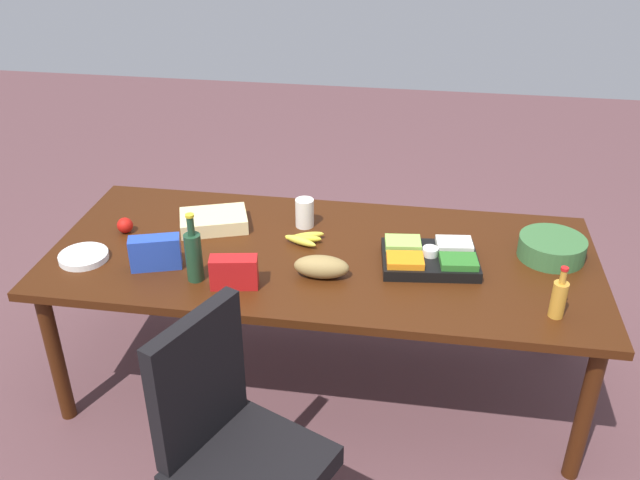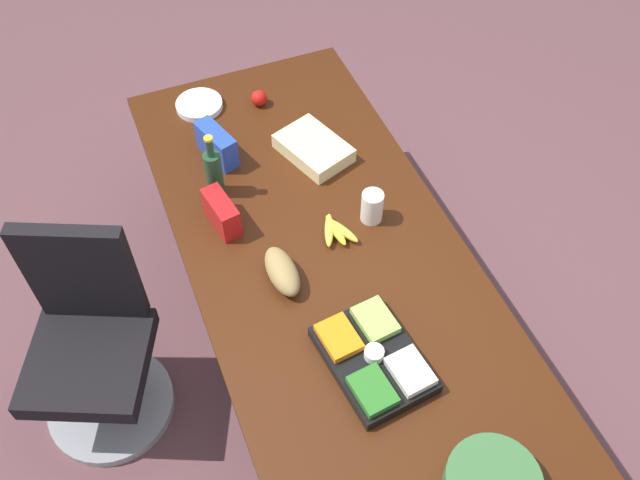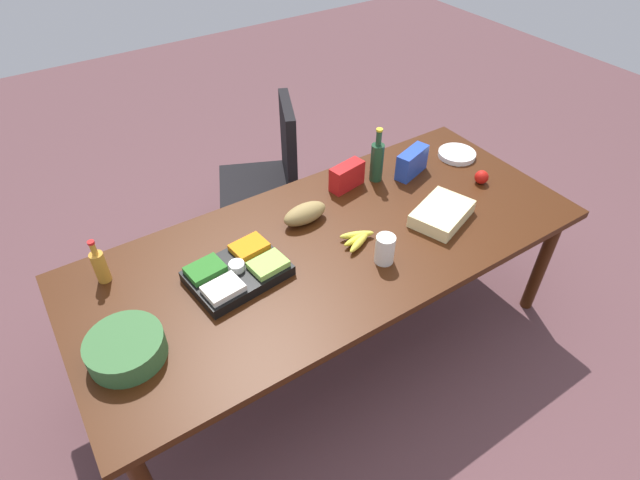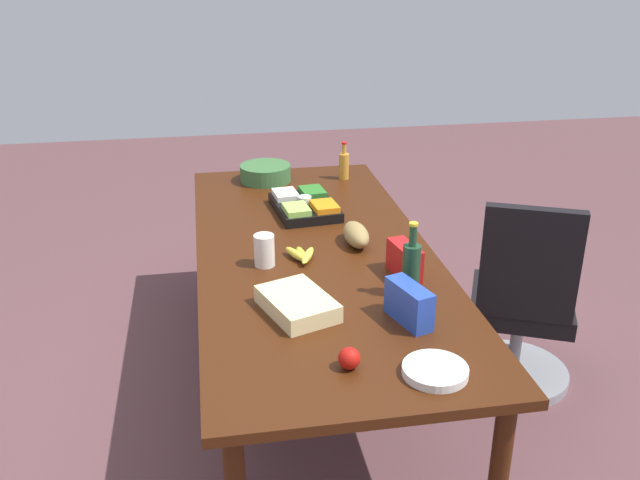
{
  "view_description": "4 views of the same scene",
  "coord_description": "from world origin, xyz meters",
  "px_view_note": "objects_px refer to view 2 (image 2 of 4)",
  "views": [
    {
      "loc": [
        0.41,
        -2.69,
        2.37
      ],
      "look_at": [
        -0.02,
        0.07,
        0.78
      ],
      "focal_mm": 38.58,
      "sensor_mm": 36.0,
      "label": 1
    },
    {
      "loc": [
        1.51,
        -0.64,
        2.95
      ],
      "look_at": [
        -0.05,
        -0.02,
        0.82
      ],
      "focal_mm": 38.87,
      "sensor_mm": 36.0,
      "label": 2
    },
    {
      "loc": [
        1.06,
        1.52,
        2.39
      ],
      "look_at": [
        0.06,
        -0.01,
        0.79
      ],
      "focal_mm": 28.62,
      "sensor_mm": 36.0,
      "label": 3
    },
    {
      "loc": [
        -2.89,
        0.48,
        2.08
      ],
      "look_at": [
        0.0,
        -0.03,
        0.8
      ],
      "focal_mm": 39.02,
      "sensor_mm": 36.0,
      "label": 4
    }
  ],
  "objects_px": {
    "office_chair": "(95,354)",
    "apple_red": "(259,98)",
    "banana_bunch": "(336,230)",
    "paper_plate_stack": "(199,105)",
    "chip_bag_blue": "(217,144)",
    "bread_loaf": "(282,271)",
    "conference_table": "(328,267)",
    "veggie_tray": "(373,358)",
    "mayo_jar": "(372,207)",
    "sheet_cake": "(314,148)",
    "wine_bottle": "(214,172)",
    "chip_bag_red": "(221,213)"
  },
  "relations": [
    {
      "from": "conference_table",
      "to": "mayo_jar",
      "type": "xyz_separation_m",
      "value": [
        -0.12,
        0.24,
        0.13
      ]
    },
    {
      "from": "banana_bunch",
      "to": "paper_plate_stack",
      "type": "relative_size",
      "value": 0.87
    },
    {
      "from": "chip_bag_blue",
      "to": "veggie_tray",
      "type": "height_order",
      "value": "chip_bag_blue"
    },
    {
      "from": "chip_bag_blue",
      "to": "paper_plate_stack",
      "type": "xyz_separation_m",
      "value": [
        -0.35,
        0.01,
        -0.06
      ]
    },
    {
      "from": "conference_table",
      "to": "bread_loaf",
      "type": "bearing_deg",
      "value": -82.13
    },
    {
      "from": "conference_table",
      "to": "veggie_tray",
      "type": "height_order",
      "value": "veggie_tray"
    },
    {
      "from": "conference_table",
      "to": "apple_red",
      "type": "distance_m",
      "value": 0.98
    },
    {
      "from": "chip_bag_blue",
      "to": "apple_red",
      "type": "relative_size",
      "value": 2.89
    },
    {
      "from": "office_chair",
      "to": "banana_bunch",
      "type": "bearing_deg",
      "value": 87.21
    },
    {
      "from": "office_chair",
      "to": "paper_plate_stack",
      "type": "relative_size",
      "value": 4.6
    },
    {
      "from": "mayo_jar",
      "to": "sheet_cake",
      "type": "height_order",
      "value": "mayo_jar"
    },
    {
      "from": "conference_table",
      "to": "office_chair",
      "type": "height_order",
      "value": "office_chair"
    },
    {
      "from": "office_chair",
      "to": "veggie_tray",
      "type": "xyz_separation_m",
      "value": [
        0.64,
        0.96,
        0.4
      ]
    },
    {
      "from": "office_chair",
      "to": "mayo_jar",
      "type": "relative_size",
      "value": 7.06
    },
    {
      "from": "office_chair",
      "to": "apple_red",
      "type": "bearing_deg",
      "value": 128.38
    },
    {
      "from": "wine_bottle",
      "to": "apple_red",
      "type": "bearing_deg",
      "value": 143.12
    },
    {
      "from": "bread_loaf",
      "to": "apple_red",
      "type": "bearing_deg",
      "value": 166.16
    },
    {
      "from": "banana_bunch",
      "to": "chip_bag_red",
      "type": "bearing_deg",
      "value": -118.67
    },
    {
      "from": "wine_bottle",
      "to": "paper_plate_stack",
      "type": "height_order",
      "value": "wine_bottle"
    },
    {
      "from": "conference_table",
      "to": "veggie_tray",
      "type": "xyz_separation_m",
      "value": [
        0.49,
        -0.03,
        0.1
      ]
    },
    {
      "from": "conference_table",
      "to": "mayo_jar",
      "type": "relative_size",
      "value": 17.47
    },
    {
      "from": "conference_table",
      "to": "banana_bunch",
      "type": "distance_m",
      "value": 0.15
    },
    {
      "from": "bread_loaf",
      "to": "sheet_cake",
      "type": "xyz_separation_m",
      "value": [
        -0.59,
        0.36,
        -0.02
      ]
    },
    {
      "from": "mayo_jar",
      "to": "apple_red",
      "type": "bearing_deg",
      "value": -166.73
    },
    {
      "from": "chip_bag_red",
      "to": "veggie_tray",
      "type": "bearing_deg",
      "value": 20.56
    },
    {
      "from": "mayo_jar",
      "to": "veggie_tray",
      "type": "bearing_deg",
      "value": -23.97
    },
    {
      "from": "chip_bag_blue",
      "to": "banana_bunch",
      "type": "height_order",
      "value": "chip_bag_blue"
    },
    {
      "from": "office_chair",
      "to": "veggie_tray",
      "type": "height_order",
      "value": "office_chair"
    },
    {
      "from": "office_chair",
      "to": "bread_loaf",
      "type": "bearing_deg",
      "value": 77.09
    },
    {
      "from": "mayo_jar",
      "to": "chip_bag_red",
      "type": "relative_size",
      "value": 0.72
    },
    {
      "from": "chip_bag_blue",
      "to": "banana_bunch",
      "type": "xyz_separation_m",
      "value": [
        0.6,
        0.31,
        -0.05
      ]
    },
    {
      "from": "conference_table",
      "to": "wine_bottle",
      "type": "distance_m",
      "value": 0.62
    },
    {
      "from": "wine_bottle",
      "to": "apple_red",
      "type": "distance_m",
      "value": 0.59
    },
    {
      "from": "paper_plate_stack",
      "to": "mayo_jar",
      "type": "bearing_deg",
      "value": 26.84
    },
    {
      "from": "mayo_jar",
      "to": "sheet_cake",
      "type": "distance_m",
      "value": 0.45
    },
    {
      "from": "conference_table",
      "to": "chip_bag_blue",
      "type": "bearing_deg",
      "value": -161.12
    },
    {
      "from": "banana_bunch",
      "to": "chip_bag_red",
      "type": "relative_size",
      "value": 0.96
    },
    {
      "from": "apple_red",
      "to": "chip_bag_red",
      "type": "relative_size",
      "value": 0.38
    },
    {
      "from": "banana_bunch",
      "to": "apple_red",
      "type": "distance_m",
      "value": 0.87
    },
    {
      "from": "sheet_cake",
      "to": "paper_plate_stack",
      "type": "xyz_separation_m",
      "value": [
        -0.49,
        -0.39,
        -0.02
      ]
    },
    {
      "from": "office_chair",
      "to": "banana_bunch",
      "type": "distance_m",
      "value": 1.13
    },
    {
      "from": "office_chair",
      "to": "apple_red",
      "type": "xyz_separation_m",
      "value": [
        -0.82,
        1.03,
        0.41
      ]
    },
    {
      "from": "chip_bag_blue",
      "to": "paper_plate_stack",
      "type": "height_order",
      "value": "chip_bag_blue"
    },
    {
      "from": "veggie_tray",
      "to": "paper_plate_stack",
      "type": "height_order",
      "value": "veggie_tray"
    },
    {
      "from": "wine_bottle",
      "to": "office_chair",
      "type": "bearing_deg",
      "value": -62.76
    },
    {
      "from": "mayo_jar",
      "to": "veggie_tray",
      "type": "height_order",
      "value": "mayo_jar"
    },
    {
      "from": "banana_bunch",
      "to": "mayo_jar",
      "type": "height_order",
      "value": "mayo_jar"
    },
    {
      "from": "bread_loaf",
      "to": "veggie_tray",
      "type": "bearing_deg",
      "value": 20.55
    },
    {
      "from": "veggie_tray",
      "to": "chip_bag_red",
      "type": "xyz_separation_m",
      "value": [
        -0.81,
        -0.3,
        0.03
      ]
    },
    {
      "from": "veggie_tray",
      "to": "sheet_cake",
      "type": "relative_size",
      "value": 1.41
    }
  ]
}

